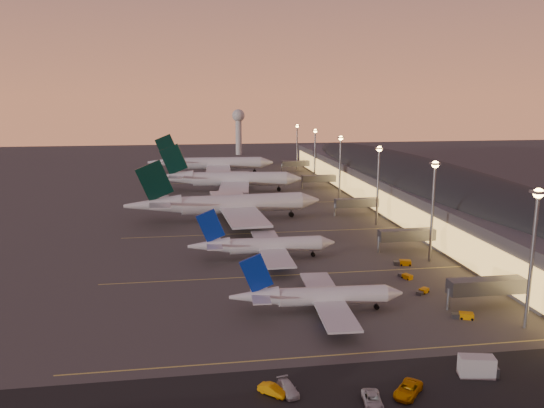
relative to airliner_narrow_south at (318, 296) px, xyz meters
The scene contains 20 objects.
ground 27.44m from the airliner_narrow_south, 90.31° to the left, with size 700.00×700.00×0.00m, color #45423F.
airliner_narrow_south is the anchor object (origin of this frame).
airliner_narrow_north 36.39m from the airliner_narrow_south, 99.47° to the left, with size 38.31×34.05×13.75m.
airliner_wide_near 82.26m from the airliner_narrow_south, 98.91° to the left, with size 66.70×60.90×21.33m.
airliner_wide_mid 137.37m from the airliner_narrow_south, 93.59° to the left, with size 66.62×61.07×21.31m.
airliner_wide_far 194.23m from the airliner_narrow_south, 93.94° to the left, with size 68.08×62.05×21.79m.
terminal_building 117.40m from the airliner_narrow_south, 58.26° to the left, with size 56.35×255.00×17.46m.
light_masts 100.02m from the airliner_narrow_south, 68.76° to the left, with size 2.20×217.20×25.90m.
radar_tower 288.03m from the airliner_narrow_south, 88.04° to the left, with size 9.00×9.00×32.50m.
service_lane 28.92m from the airliner_narrow_south, 90.29° to the right, with size 260.00×16.00×0.01m.
lane_markings 67.33m from the airliner_narrow_south, 90.12° to the left, with size 90.00×180.36×0.00m.
baggage_tug_a 27.88m from the airliner_narrow_south, 14.99° to the right, with size 4.20×2.76×1.17m.
baggage_tug_b 25.69m from the airliner_narrow_south, 14.52° to the left, with size 3.45×3.01×0.99m.
baggage_tug_c 37.98m from the airliner_narrow_south, 42.30° to the left, with size 4.51×2.65×1.26m.
catering_truck_a 33.05m from the airliner_narrow_south, 56.18° to the right, with size 6.04×3.33×3.21m.
baggage_tug_d 29.69m from the airliner_narrow_south, 32.82° to the left, with size 2.75×3.75×1.05m.
service_van_a 29.81m from the airliner_narrow_south, 111.39° to the right, with size 2.03×5.00×1.45m, color silver.
service_van_b 30.81m from the airliner_narrow_south, 115.16° to the right, with size 1.54×4.42×1.46m, color orange.
service_van_c 32.44m from the airliner_narrow_south, 89.91° to the right, with size 2.47×5.36×1.49m, color silver.
service_van_d 31.34m from the airliner_narrow_south, 79.23° to the right, with size 2.75×5.96×1.66m, color orange.
Camera 1 is at (-23.15, -122.43, 41.48)m, focal length 35.00 mm.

